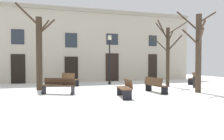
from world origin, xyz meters
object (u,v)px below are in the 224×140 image
object	(u,v)px
tree_center	(198,49)
litter_bin	(196,82)
tree_left_of_center	(39,51)
bench_back_to_back_right	(155,85)
bench_facing_shops	(125,88)
bench_far_corner	(59,86)
streetlamp	(110,54)
bench_by_litter_bin	(70,79)
bench_near_lamp	(194,78)
tree_right_of_center	(168,53)

from	to	relation	value
tree_center	litter_bin	size ratio (longest dim) A/B	6.39
tree_center	tree_left_of_center	xyz separation A→B (m)	(-8.76, 3.97, -0.02)
bench_back_to_back_right	bench_facing_shops	bearing A→B (deg)	111.26
tree_center	bench_far_corner	world-z (taller)	tree_center
tree_center	streetlamp	bearing A→B (deg)	119.59
bench_by_litter_bin	bench_near_lamp	xyz separation A→B (m)	(9.73, -1.75, 0.02)
tree_center	bench_facing_shops	world-z (taller)	tree_center
bench_far_corner	bench_near_lamp	distance (m)	11.10
streetlamp	bench_facing_shops	xyz separation A→B (m)	(-1.18, -6.63, -1.94)
litter_bin	tree_left_of_center	bearing A→B (deg)	168.98
tree_left_of_center	bench_by_litter_bin	world-z (taller)	tree_left_of_center
bench_back_to_back_right	tree_left_of_center	bearing A→B (deg)	57.12
streetlamp	tree_right_of_center	bearing A→B (deg)	-37.50
tree_center	litter_bin	xyz separation A→B (m)	(1.44, 1.98, -2.10)
tree_right_of_center	bench_near_lamp	xyz separation A→B (m)	(3.00, 0.88, -1.93)
tree_center	bench_back_to_back_right	xyz separation A→B (m)	(-2.40, 0.63, -2.03)
bench_far_corner	bench_back_to_back_right	distance (m)	5.41
streetlamp	litter_bin	xyz separation A→B (m)	(4.93, -4.15, -2.03)
litter_bin	bench_far_corner	xyz separation A→B (m)	(-9.15, -0.29, 0.08)
tree_center	bench_far_corner	size ratio (longest dim) A/B	2.65
litter_bin	bench_near_lamp	world-z (taller)	bench_near_lamp
tree_center	bench_near_lamp	bearing A→B (deg)	54.18
bench_facing_shops	bench_back_to_back_right	size ratio (longest dim) A/B	0.95
tree_left_of_center	streetlamp	bearing A→B (deg)	22.32
streetlamp	bench_far_corner	bearing A→B (deg)	-133.56
tree_right_of_center	bench_near_lamp	distance (m)	3.67
tree_left_of_center	bench_back_to_back_right	world-z (taller)	tree_left_of_center
streetlamp	bench_facing_shops	bearing A→B (deg)	-100.10
bench_near_lamp	tree_left_of_center	bearing A→B (deg)	-37.49
tree_center	bench_facing_shops	distance (m)	5.10
tree_right_of_center	bench_by_litter_bin	world-z (taller)	tree_right_of_center
streetlamp	bench_near_lamp	bearing A→B (deg)	-15.82
tree_right_of_center	bench_far_corner	size ratio (longest dim) A/B	2.61
tree_left_of_center	bench_far_corner	xyz separation A→B (m)	(1.05, -2.28, -2.00)
bench_far_corner	tree_right_of_center	bearing A→B (deg)	37.84
bench_near_lamp	bench_far_corner	bearing A→B (deg)	-25.51
litter_bin	bench_by_litter_bin	world-z (taller)	bench_by_litter_bin
tree_left_of_center	streetlamp	distance (m)	5.70
litter_bin	streetlamp	bearing A→B (deg)	139.87
bench_facing_shops	bench_near_lamp	distance (m)	9.10
tree_center	streetlamp	distance (m)	7.06
tree_left_of_center	bench_back_to_back_right	distance (m)	7.46
litter_bin	bench_facing_shops	world-z (taller)	bench_facing_shops
tree_center	bench_facing_shops	bearing A→B (deg)	-173.93
bench_back_to_back_right	bench_near_lamp	size ratio (longest dim) A/B	1.01
litter_bin	bench_near_lamp	bearing A→B (deg)	54.34
streetlamp	bench_by_litter_bin	world-z (taller)	streetlamp
streetlamp	bench_near_lamp	xyz separation A→B (m)	(6.57, -1.86, -1.90)
tree_left_of_center	bench_facing_shops	world-z (taller)	tree_left_of_center
bench_back_to_back_right	bench_near_lamp	world-z (taller)	bench_near_lamp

